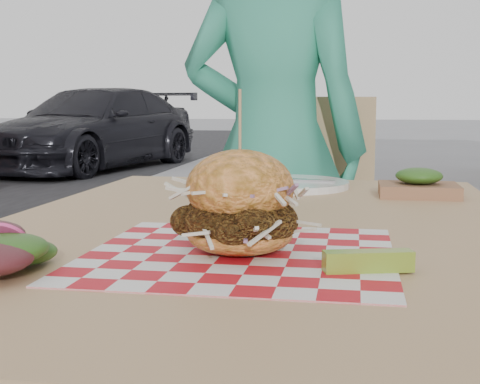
{
  "coord_description": "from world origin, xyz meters",
  "views": [
    {
      "loc": [
        0.09,
        -0.96,
        0.93
      ],
      "look_at": [
        -0.04,
        -0.2,
        0.82
      ],
      "focal_mm": 50.0,
      "sensor_mm": 36.0,
      "label": 1
    }
  ],
  "objects": [
    {
      "name": "diner",
      "position": [
        -0.16,
        1.06,
        0.79
      ],
      "size": [
        0.62,
        0.44,
        1.59
      ],
      "primitive_type": "imported",
      "rotation": [
        0.0,
        0.0,
        3.03
      ],
      "color": "#339375",
      "rests_on": "ground"
    },
    {
      "name": "car_dark",
      "position": [
        -3.6,
        8.15,
        0.58
      ],
      "size": [
        2.46,
        4.26,
        1.16
      ],
      "primitive_type": "imported",
      "rotation": [
        0.0,
        0.0,
        -0.22
      ],
      "color": "black",
      "rests_on": "ground"
    },
    {
      "name": "patio_table",
      "position": [
        -0.05,
        0.02,
        0.67
      ],
      "size": [
        0.8,
        1.2,
        0.75
      ],
      "color": "tan",
      "rests_on": "ground"
    },
    {
      "name": "patio_chair",
      "position": [
        -0.08,
        1.06,
        0.55
      ],
      "size": [
        0.51,
        0.52,
        0.95
      ],
      "rotation": [
        0.0,
        0.0,
        0.25
      ],
      "color": "tan",
      "rests_on": "ground"
    },
    {
      "name": "paper_liner",
      "position": [
        -0.04,
        -0.2,
        0.75
      ],
      "size": [
        0.36,
        0.36,
        0.0
      ],
      "primitive_type": "cube",
      "color": "red",
      "rests_on": "patio_table"
    },
    {
      "name": "sandwich",
      "position": [
        -0.04,
        -0.2,
        0.81
      ],
      "size": [
        0.17,
        0.17,
        0.19
      ],
      "color": "#EA8E42",
      "rests_on": "paper_liner"
    },
    {
      "name": "pickle_spear",
      "position": [
        0.11,
        -0.26,
        0.76
      ],
      "size": [
        0.1,
        0.05,
        0.02
      ],
      "primitive_type": "cube",
      "rotation": [
        0.0,
        0.0,
        0.27
      ],
      "color": "olive",
      "rests_on": "paper_liner"
    },
    {
      "name": "place_setting",
      "position": [
        -0.05,
        0.46,
        0.76
      ],
      "size": [
        0.27,
        0.27,
        0.02
      ],
      "color": "white",
      "rests_on": "patio_table"
    },
    {
      "name": "kraft_tray",
      "position": [
        0.21,
        0.36,
        0.77
      ],
      "size": [
        0.15,
        0.12,
        0.06
      ],
      "color": "brown",
      "rests_on": "patio_table"
    }
  ]
}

